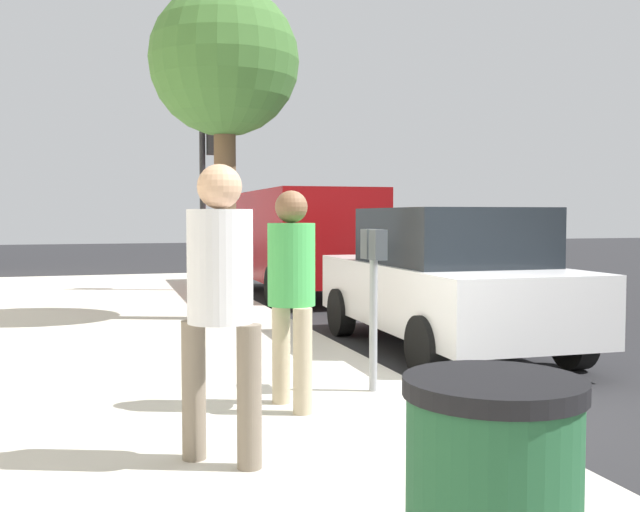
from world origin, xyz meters
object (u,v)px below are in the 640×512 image
parked_van_far (301,236)px  traffic_signal (207,172)px  parking_meter (374,275)px  street_tree (224,65)px  pedestrian_bystander (220,286)px  parked_sedan_near (445,279)px  pedestrian_at_meter (291,281)px

parked_van_far → traffic_signal: 2.32m
parking_meter → street_tree: size_ratio=0.29×
parked_van_far → traffic_signal: size_ratio=1.46×
parking_meter → traffic_signal: 9.27m
parking_meter → pedestrian_bystander: (-1.47, 1.59, 0.08)m
parking_meter → parked_sedan_near: size_ratio=0.32×
street_tree → traffic_signal: bearing=-5.5°
pedestrian_at_meter → parked_sedan_near: (2.58, -2.67, -0.27)m
street_tree → traffic_signal: street_tree is taller
pedestrian_at_meter → pedestrian_bystander: pedestrian_bystander is taller
parked_sedan_near → street_tree: (2.61, 2.26, 2.97)m
pedestrian_bystander → street_tree: (6.32, -1.17, 2.62)m
pedestrian_at_meter → pedestrian_bystander: bearing=-135.3°
parked_van_far → street_tree: size_ratio=1.08×
parked_sedan_near → parked_van_far: (6.45, -0.00, 0.36)m
parking_meter → street_tree: bearing=4.9°
parking_meter → parked_van_far: bearing=-12.0°
parking_meter → traffic_signal: bearing=0.0°
pedestrian_at_meter → parked_sedan_near: pedestrian_at_meter is taller
pedestrian_at_meter → street_tree: size_ratio=0.35×
pedestrian_at_meter → street_tree: 5.87m
parking_meter → parked_sedan_near: parked_sedan_near is taller
street_tree → traffic_signal: 4.51m
pedestrian_at_meter → parked_sedan_near: size_ratio=0.39×
pedestrian_bystander → street_tree: street_tree is taller
pedestrian_at_meter → street_tree: bearing=74.0°
pedestrian_at_meter → traffic_signal: traffic_signal is taller
parked_van_far → parking_meter: bearing=168.0°
pedestrian_bystander → parked_van_far: bearing=23.7°
pedestrian_bystander → traffic_signal: bearing=33.9°
parked_van_far → street_tree: 5.17m
parking_meter → parked_sedan_near: 2.91m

